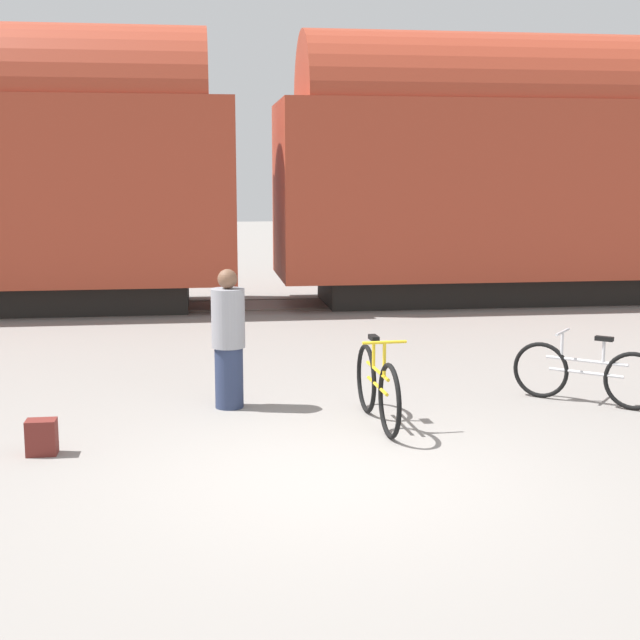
# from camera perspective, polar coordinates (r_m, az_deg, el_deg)

# --- Properties ---
(ground_plane) EXTENTS (80.00, 80.00, 0.00)m
(ground_plane) POSITION_cam_1_polar(r_m,az_deg,el_deg) (7.97, 0.82, -9.91)
(ground_plane) COLOR gray
(freight_train) EXTENTS (48.77, 2.87, 5.35)m
(freight_train) POSITION_cam_1_polar(r_m,az_deg,el_deg) (17.68, -4.14, 10.05)
(freight_train) COLOR black
(freight_train) RESTS_ON ground_plane
(rail_near) EXTENTS (60.77, 0.07, 0.01)m
(rail_near) POSITION_cam_1_polar(r_m,az_deg,el_deg) (17.17, -3.88, 0.64)
(rail_near) COLOR #4C4238
(rail_near) RESTS_ON ground_plane
(rail_far) EXTENTS (60.77, 0.07, 0.01)m
(rail_far) POSITION_cam_1_polar(r_m,az_deg,el_deg) (18.59, -4.18, 1.32)
(rail_far) COLOR #4C4238
(rail_far) RESTS_ON ground_plane
(bicycle_silver) EXTENTS (1.36, 1.15, 0.83)m
(bicycle_silver) POSITION_cam_1_polar(r_m,az_deg,el_deg) (10.68, 16.65, -3.30)
(bicycle_silver) COLOR black
(bicycle_silver) RESTS_ON ground_plane
(bicycle_yellow) EXTENTS (0.46, 1.75, 0.95)m
(bicycle_yellow) POSITION_cam_1_polar(r_m,az_deg,el_deg) (9.42, 3.69, -4.32)
(bicycle_yellow) COLOR black
(bicycle_yellow) RESTS_ON ground_plane
(person_in_grey) EXTENTS (0.38, 0.38, 1.58)m
(person_in_grey) POSITION_cam_1_polar(r_m,az_deg,el_deg) (10.04, -5.88, -1.28)
(person_in_grey) COLOR #283351
(person_in_grey) RESTS_ON ground_plane
(backpack) EXTENTS (0.28, 0.20, 0.34)m
(backpack) POSITION_cam_1_polar(r_m,az_deg,el_deg) (8.87, -17.38, -7.17)
(backpack) COLOR maroon
(backpack) RESTS_ON ground_plane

